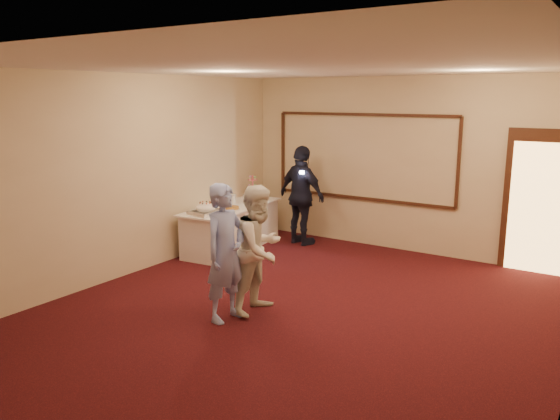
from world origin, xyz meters
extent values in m
plane|color=black|center=(0.00, 0.00, 0.00)|extent=(7.00, 7.00, 0.00)
cube|color=beige|center=(0.00, 3.50, 1.50)|extent=(6.00, 0.04, 3.00)
cube|color=beige|center=(0.00, -3.50, 1.50)|extent=(6.00, 0.04, 3.00)
cube|color=beige|center=(-3.00, 0.00, 1.50)|extent=(0.04, 7.00, 3.00)
cube|color=white|center=(0.00, 0.00, 3.00)|extent=(6.00, 7.00, 0.04)
cube|color=#33170F|center=(-0.80, 3.47, 0.85)|extent=(3.40, 0.04, 0.05)
cube|color=#33170F|center=(-0.80, 3.47, 2.35)|extent=(3.40, 0.04, 0.05)
cube|color=#33170F|center=(-2.50, 3.47, 1.60)|extent=(0.05, 0.04, 1.50)
cube|color=#33170F|center=(0.90, 3.47, 1.60)|extent=(0.05, 0.04, 1.50)
cube|color=#33170F|center=(2.15, 3.46, 1.10)|extent=(1.05, 0.06, 2.20)
cube|color=#FFBF66|center=(2.15, 3.43, 1.00)|extent=(0.85, 0.02, 2.00)
cube|color=white|center=(-2.57, 1.92, 0.37)|extent=(0.97, 2.15, 0.74)
cube|color=white|center=(-2.57, 1.92, 0.76)|extent=(1.08, 2.27, 0.03)
cube|color=silver|center=(-2.48, 1.12, 0.79)|extent=(0.41, 0.51, 0.04)
ellipsoid|color=white|center=(-2.48, 1.12, 0.89)|extent=(0.32, 0.32, 0.15)
cube|color=silver|center=(-2.37, 1.27, 0.82)|extent=(0.16, 0.33, 0.01)
cylinder|color=#E65977|center=(-2.72, 2.76, 0.98)|extent=(0.02, 0.02, 0.43)
cylinder|color=#E65977|center=(-2.72, 2.76, 0.78)|extent=(0.32, 0.32, 0.01)
cylinder|color=#E65977|center=(-2.72, 2.76, 0.95)|extent=(0.25, 0.25, 0.01)
cylinder|color=#E65977|center=(-2.72, 2.76, 1.12)|extent=(0.17, 0.17, 0.01)
cylinder|color=white|center=(-2.70, 2.05, 0.85)|extent=(0.20, 0.20, 0.16)
cylinder|color=white|center=(-2.70, 2.05, 0.94)|extent=(0.21, 0.21, 0.01)
cylinder|color=white|center=(-2.49, 2.28, 0.84)|extent=(0.18, 0.18, 0.15)
cylinder|color=white|center=(-2.49, 2.28, 0.92)|extent=(0.19, 0.19, 0.01)
cylinder|color=white|center=(-2.37, 1.68, 0.78)|extent=(0.27, 0.27, 0.01)
cylinder|color=#975026|center=(-2.37, 1.68, 0.80)|extent=(0.23, 0.23, 0.04)
imported|color=#94ABF4|center=(-0.68, -0.60, 0.84)|extent=(0.44, 0.64, 1.68)
imported|color=white|center=(-0.49, -0.16, 0.81)|extent=(0.62, 0.79, 1.61)
imported|color=black|center=(-1.69, 2.85, 0.90)|extent=(1.14, 0.70, 1.80)
cube|color=white|center=(-1.56, 2.63, 1.36)|extent=(0.07, 0.05, 0.05)
camera|label=1|loc=(3.31, -5.48, 2.68)|focal=35.00mm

